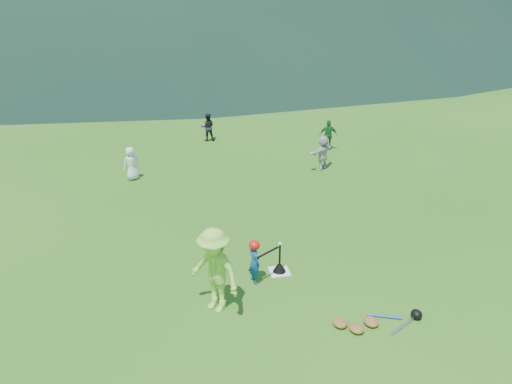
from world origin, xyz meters
The scene contains 13 objects.
ground centered at (0.00, 0.00, 0.00)m, with size 120.00×120.00×0.00m, color #275613.
home_plate centered at (0.00, 0.00, 0.01)m, with size 0.45×0.45×0.02m, color silver.
baseball centered at (0.00, 0.00, 0.74)m, with size 0.08×0.08×0.08m, color white.
batter_child centered at (-0.64, -0.25, 0.50)m, with size 0.37×0.24×1.00m, color #14478E.
adult_coach centered at (-1.60, -1.03, 0.91)m, with size 1.18×0.68×1.82m, color #92DB40.
fielder_a centered at (-3.30, 6.33, 0.55)m, with size 0.54×0.35×1.10m, color white.
fielder_b centered at (-0.37, 9.82, 0.56)m, with size 0.54×0.42×1.12m, color black.
fielder_c centered at (3.95, 7.75, 0.58)m, with size 0.68×0.28×1.16m, color #1C6025.
fielder_d centered at (3.06, 5.88, 0.60)m, with size 1.11×0.35×1.19m, color #BBBBBB.
batting_tee centered at (0.00, 0.00, 0.13)m, with size 0.30×0.30×0.68m.
batter_gear centered at (-0.61, -0.25, 0.91)m, with size 0.70×0.35×0.36m.
equipment_pile centered at (1.27, -2.17, 0.07)m, with size 1.80×0.70×0.19m.
outfield_fence centered at (0.00, 28.00, 0.70)m, with size 70.07×0.08×1.33m.
Camera 1 is at (-2.57, -9.28, 6.31)m, focal length 35.00 mm.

